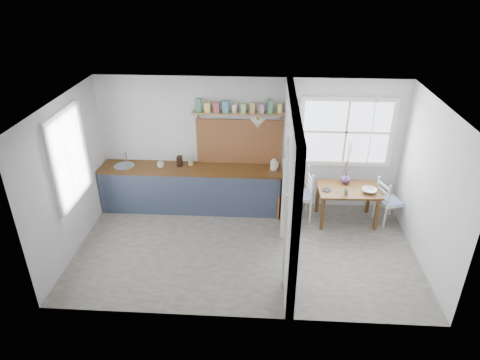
# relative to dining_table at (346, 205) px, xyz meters

# --- Properties ---
(floor) EXTENTS (5.80, 3.20, 0.01)m
(floor) POSITION_rel_dining_table_xyz_m (-1.86, -1.02, -0.35)
(floor) COLOR gray
(floor) RESTS_ON ground
(ceiling) EXTENTS (5.80, 3.20, 0.01)m
(ceiling) POSITION_rel_dining_table_xyz_m (-1.86, -1.02, 2.25)
(ceiling) COLOR silver
(ceiling) RESTS_ON walls
(walls) EXTENTS (5.81, 3.21, 2.60)m
(walls) POSITION_rel_dining_table_xyz_m (-1.86, -1.02, 0.95)
(walls) COLOR silver
(walls) RESTS_ON floor
(partition) EXTENTS (0.12, 3.20, 2.60)m
(partition) POSITION_rel_dining_table_xyz_m (-1.16, -0.97, 1.10)
(partition) COLOR silver
(partition) RESTS_ON floor
(kitchen_window) EXTENTS (0.10, 1.16, 1.50)m
(kitchen_window) POSITION_rel_dining_table_xyz_m (-4.73, -1.02, 1.30)
(kitchen_window) COLOR white
(kitchen_window) RESTS_ON walls
(nook_window) EXTENTS (1.76, 0.10, 1.30)m
(nook_window) POSITION_rel_dining_table_xyz_m (-0.06, 0.54, 1.25)
(nook_window) COLOR white
(nook_window) RESTS_ON walls
(counter) EXTENTS (3.50, 0.60, 0.90)m
(counter) POSITION_rel_dining_table_xyz_m (-2.99, 0.30, 0.11)
(counter) COLOR brown
(counter) RESTS_ON floor
(sink) EXTENTS (0.40, 0.40, 0.02)m
(sink) POSITION_rel_dining_table_xyz_m (-4.29, 0.28, 0.54)
(sink) COLOR #A9AEB8
(sink) RESTS_ON counter
(backsplash) EXTENTS (1.65, 0.03, 0.90)m
(backsplash) POSITION_rel_dining_table_xyz_m (-2.06, 0.55, 1.00)
(backsplash) COLOR #975E30
(backsplash) RESTS_ON walls
(shelf) EXTENTS (1.75, 0.20, 0.21)m
(shelf) POSITION_rel_dining_table_xyz_m (-2.06, 0.47, 1.66)
(shelf) COLOR olive
(shelf) RESTS_ON walls
(pendant_lamp) EXTENTS (0.26, 0.26, 0.16)m
(pendant_lamp) POSITION_rel_dining_table_xyz_m (-1.71, 0.13, 1.53)
(pendant_lamp) COLOR silver
(pendant_lamp) RESTS_ON ceiling
(utensil_rail) EXTENTS (0.02, 0.50, 0.02)m
(utensil_rail) POSITION_rel_dining_table_xyz_m (-1.25, -0.12, 1.10)
(utensil_rail) COLOR #A9AEB8
(utensil_rail) RESTS_ON partition
(dining_table) EXTENTS (1.14, 0.78, 0.69)m
(dining_table) POSITION_rel_dining_table_xyz_m (0.00, 0.00, 0.00)
(dining_table) COLOR brown
(dining_table) RESTS_ON floor
(chair_left) EXTENTS (0.50, 0.50, 1.01)m
(chair_left) POSITION_rel_dining_table_xyz_m (-0.91, 0.05, 0.16)
(chair_left) COLOR silver
(chair_left) RESTS_ON floor
(chair_right) EXTENTS (0.52, 0.52, 0.89)m
(chair_right) POSITION_rel_dining_table_xyz_m (0.80, 0.03, 0.10)
(chair_right) COLOR silver
(chair_right) RESTS_ON floor
(kettle) EXTENTS (0.21, 0.20, 0.21)m
(kettle) POSITION_rel_dining_table_xyz_m (-1.39, 0.30, 0.66)
(kettle) COLOR white
(kettle) RESTS_ON counter
(mug_a) EXTENTS (0.15, 0.15, 0.11)m
(mug_a) POSITION_rel_dining_table_xyz_m (-3.57, 0.27, 0.61)
(mug_a) COLOR silver
(mug_a) RESTS_ON counter
(mug_b) EXTENTS (0.18, 0.18, 0.11)m
(mug_b) POSITION_rel_dining_table_xyz_m (-3.56, 0.25, 0.61)
(mug_b) COLOR beige
(mug_b) RESTS_ON counter
(knife_block) EXTENTS (0.10, 0.13, 0.20)m
(knife_block) POSITION_rel_dining_table_xyz_m (-3.21, 0.35, 0.65)
(knife_block) COLOR black
(knife_block) RESTS_ON counter
(jar) EXTENTS (0.12, 0.12, 0.16)m
(jar) POSITION_rel_dining_table_xyz_m (-3.00, 0.41, 0.63)
(jar) COLOR tan
(jar) RESTS_ON counter
(towel_magenta) EXTENTS (0.02, 0.03, 0.55)m
(towel_magenta) POSITION_rel_dining_table_xyz_m (-1.28, -0.05, -0.07)
(towel_magenta) COLOR #C72D52
(towel_magenta) RESTS_ON counter
(towel_orange) EXTENTS (0.02, 0.03, 0.51)m
(towel_orange) POSITION_rel_dining_table_xyz_m (-1.28, -0.07, -0.10)
(towel_orange) COLOR #D5640F
(towel_orange) RESTS_ON counter
(bowl) EXTENTS (0.33, 0.33, 0.06)m
(bowl) POSITION_rel_dining_table_xyz_m (0.36, -0.11, 0.38)
(bowl) COLOR silver
(bowl) RESTS_ON dining_table
(table_cup) EXTENTS (0.11, 0.11, 0.08)m
(table_cup) POSITION_rel_dining_table_xyz_m (-0.08, -0.20, 0.39)
(table_cup) COLOR #648C63
(table_cup) RESTS_ON dining_table
(plate) EXTENTS (0.19, 0.19, 0.01)m
(plate) POSITION_rel_dining_table_xyz_m (-0.41, -0.08, 0.35)
(plate) COLOR black
(plate) RESTS_ON dining_table
(vase) EXTENTS (0.20, 0.20, 0.20)m
(vase) POSITION_rel_dining_table_xyz_m (-0.02, 0.23, 0.45)
(vase) COLOR #5B366B
(vase) RESTS_ON dining_table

